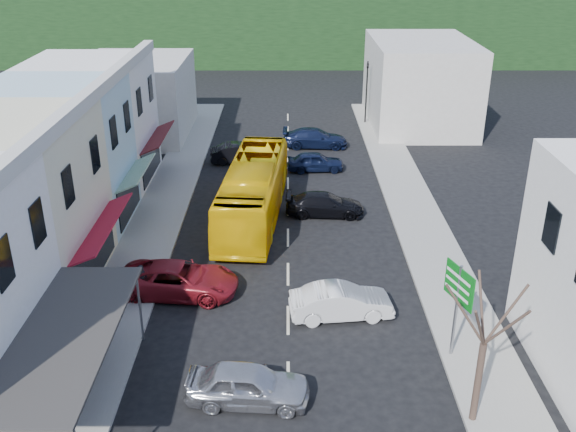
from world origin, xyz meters
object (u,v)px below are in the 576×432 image
object	(u,v)px
car_silver	(248,386)
direction_sign	(456,313)
bus	(253,193)
car_white	(341,303)
car_red	(179,281)
traffic_signal	(366,93)
pedestrian_left	(143,279)
street_tree	(484,344)

from	to	relation	value
car_silver	direction_sign	distance (m)	8.36
bus	car_white	bearing A→B (deg)	-62.63
bus	car_silver	bearing A→B (deg)	-83.12
car_silver	car_white	size ratio (longest dim) A/B	1.00
car_silver	car_red	bearing A→B (deg)	30.35
direction_sign	car_red	bearing A→B (deg)	138.31
car_silver	car_white	bearing A→B (deg)	-29.79
traffic_signal	pedestrian_left	bearing A→B (deg)	80.45
car_white	direction_sign	xyz separation A→B (m)	(4.12, -2.84, 1.33)
car_white	car_red	xyz separation A→B (m)	(-7.28, 1.88, 0.00)
car_silver	traffic_signal	xyz separation A→B (m)	(8.02, 35.12, 1.96)
bus	street_tree	xyz separation A→B (m)	(8.27, -16.77, 1.67)
car_silver	street_tree	size ratio (longest dim) A/B	0.68
car_red	street_tree	xyz separation A→B (m)	(11.30, -8.37, 2.52)
car_red	direction_sign	world-z (taller)	direction_sign
car_silver	direction_sign	xyz separation A→B (m)	(7.82, 2.62, 1.33)
direction_sign	street_tree	size ratio (longest dim) A/B	0.63
car_white	car_red	world-z (taller)	same
car_silver	direction_sign	size ratio (longest dim) A/B	1.08
car_white	bus	bearing A→B (deg)	15.99
direction_sign	traffic_signal	size ratio (longest dim) A/B	0.77
car_white	traffic_signal	bearing A→B (deg)	-14.77
car_silver	street_tree	world-z (taller)	street_tree
car_white	street_tree	xyz separation A→B (m)	(4.02, -6.49, 2.52)
car_silver	car_white	distance (m)	6.60
car_red	direction_sign	size ratio (longest dim) A/B	1.13
pedestrian_left	direction_sign	size ratio (longest dim) A/B	0.42
car_red	car_white	bearing A→B (deg)	-99.02
bus	direction_sign	size ratio (longest dim) A/B	2.85
bus	traffic_signal	size ratio (longest dim) A/B	2.18
direction_sign	street_tree	xyz separation A→B (m)	(-0.10, -3.65, 1.19)
traffic_signal	car_silver	bearing A→B (deg)	92.61
car_red	street_tree	size ratio (longest dim) A/B	0.71
bus	direction_sign	distance (m)	15.57
bus	car_silver	xyz separation A→B (m)	(0.55, -15.74, -0.85)
car_red	traffic_signal	size ratio (longest dim) A/B	0.87
pedestrian_left	direction_sign	bearing A→B (deg)	-89.28
bus	car_silver	world-z (taller)	bus
pedestrian_left	traffic_signal	world-z (taller)	traffic_signal
pedestrian_left	street_tree	xyz separation A→B (m)	(12.85, -7.98, 2.22)
street_tree	traffic_signal	bearing A→B (deg)	89.52
car_silver	traffic_signal	bearing A→B (deg)	-8.49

